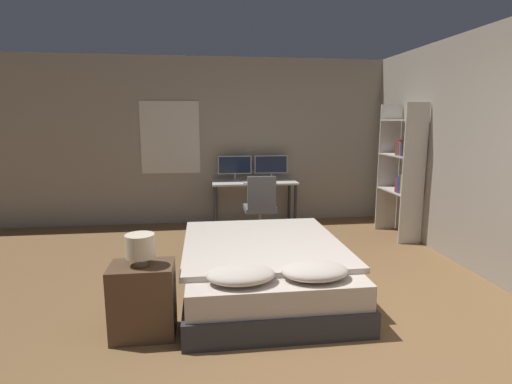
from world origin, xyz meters
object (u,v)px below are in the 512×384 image
(bedside_lamp, at_px, (140,246))
(office_chair, at_px, (260,213))
(bed, at_px, (264,268))
(computer_mouse, at_px, (274,182))
(monitor_right, at_px, (271,165))
(monitor_left, at_px, (235,166))
(nightstand, at_px, (143,300))
(bookshelf, at_px, (403,166))
(keyboard, at_px, (256,182))
(desk, at_px, (254,187))

(bedside_lamp, height_order, office_chair, office_chair)
(bed, xyz_separation_m, computer_mouse, (0.51, 2.36, 0.50))
(bedside_lamp, relative_size, computer_mouse, 3.53)
(computer_mouse, bearing_deg, monitor_right, 88.29)
(monitor_left, bearing_deg, computer_mouse, -31.45)
(nightstand, xyz_separation_m, bookshelf, (3.33, 2.29, 0.76))
(monitor_right, relative_size, keyboard, 1.37)
(bookshelf, bearing_deg, computer_mouse, 156.25)
(bedside_lamp, bearing_deg, bed, 32.89)
(bed, xyz_separation_m, monitor_right, (0.53, 2.72, 0.72))
(bedside_lamp, xyz_separation_m, computer_mouse, (1.59, 3.06, 0.01))
(monitor_left, xyz_separation_m, computer_mouse, (0.59, -0.36, -0.21))
(desk, bearing_deg, bed, -95.05)
(nightstand, distance_m, desk, 3.50)
(monitor_left, height_order, office_chair, monitor_left)
(bed, xyz_separation_m, monitor_left, (-0.08, 2.72, 0.72))
(bed, bearing_deg, monitor_left, 91.61)
(bed, relative_size, office_chair, 2.24)
(monitor_left, bearing_deg, bookshelf, -25.81)
(desk, relative_size, office_chair, 1.46)
(keyboard, distance_m, office_chair, 0.62)
(nightstand, xyz_separation_m, monitor_right, (1.60, 3.42, 0.67))
(desk, xyz_separation_m, keyboard, (-0.00, -0.18, 0.11))
(bedside_lamp, xyz_separation_m, monitor_right, (1.60, 3.42, 0.22))
(nightstand, distance_m, computer_mouse, 3.48)
(bed, relative_size, monitor_left, 3.79)
(bed, xyz_separation_m, keyboard, (0.22, 2.36, 0.50))
(bedside_lamp, relative_size, monitor_left, 0.45)
(bed, distance_m, office_chair, 1.88)
(keyboard, xyz_separation_m, office_chair, (0.00, -0.50, -0.37))
(bed, bearing_deg, office_chair, 83.10)
(desk, bearing_deg, monitor_left, 148.77)
(monitor_right, xyz_separation_m, keyboard, (-0.30, -0.36, -0.22))
(bed, height_order, keyboard, keyboard)
(bed, height_order, nightstand, nightstand)
(monitor_right, relative_size, office_chair, 0.59)
(desk, height_order, monitor_right, monitor_right)
(bed, distance_m, bookshelf, 2.88)
(bedside_lamp, height_order, bookshelf, bookshelf)
(office_chair, bearing_deg, desk, 90.05)
(bedside_lamp, distance_m, monitor_left, 3.57)
(keyboard, bearing_deg, nightstand, -113.08)
(monitor_left, distance_m, bookshelf, 2.59)
(nightstand, height_order, desk, desk)
(monitor_right, distance_m, bookshelf, 2.06)
(desk, bearing_deg, monitor_right, 31.23)
(monitor_left, height_order, bookshelf, bookshelf)
(office_chair, distance_m, bookshelf, 2.16)
(nightstand, height_order, bedside_lamp, bedside_lamp)
(bedside_lamp, distance_m, monitor_right, 3.78)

